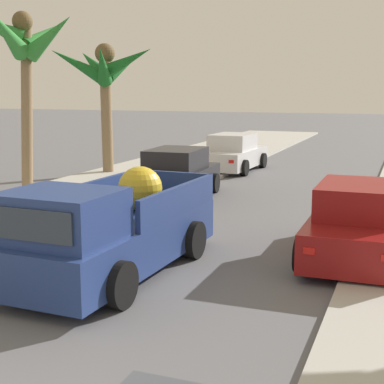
{
  "coord_description": "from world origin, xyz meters",
  "views": [
    {
      "loc": [
        3.83,
        -2.43,
        3.36
      ],
      "look_at": [
        -0.46,
        8.85,
        1.2
      ],
      "focal_mm": 53.9,
      "sensor_mm": 36.0,
      "label": 1
    }
  ],
  "objects": [
    {
      "name": "car_right_mid",
      "position": [
        -3.06,
        20.49,
        0.71
      ],
      "size": [
        2.14,
        4.31,
        1.54
      ],
      "color": "silver",
      "rests_on": "ground"
    },
    {
      "name": "pickup_truck",
      "position": [
        -1.17,
        6.51,
        0.81
      ],
      "size": [
        2.36,
        5.28,
        1.88
      ],
      "color": "navy",
      "rests_on": "ground"
    },
    {
      "name": "curb_left",
      "position": [
        -4.22,
        12.0,
        0.05
      ],
      "size": [
        0.16,
        60.0,
        0.1
      ],
      "primitive_type": "cube",
      "color": "silver",
      "rests_on": "ground"
    },
    {
      "name": "car_left_near",
      "position": [
        2.94,
        9.22,
        0.71
      ],
      "size": [
        2.04,
        4.27,
        1.54
      ],
      "color": "maroon",
      "rests_on": "ground"
    },
    {
      "name": "sidewalk_left",
      "position": [
        -5.51,
        12.0,
        0.06
      ],
      "size": [
        5.4,
        60.0,
        0.12
      ],
      "primitive_type": "cube",
      "color": "#B2AFA8",
      "rests_on": "ground"
    },
    {
      "name": "palm_tree_left_mid",
      "position": [
        -7.37,
        12.53,
        4.65
      ],
      "size": [
        3.66,
        4.0,
        5.74
      ],
      "color": "#846B4C",
      "rests_on": "ground"
    },
    {
      "name": "palm_tree_right_mid",
      "position": [
        -7.37,
        17.56,
        3.99
      ],
      "size": [
        4.16,
        3.64,
        5.1
      ],
      "color": "#846B4C",
      "rests_on": "ground"
    },
    {
      "name": "car_right_near",
      "position": [
        -2.96,
        13.96,
        0.71
      ],
      "size": [
        2.18,
        4.33,
        1.54
      ],
      "color": "black",
      "rests_on": "ground"
    }
  ]
}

